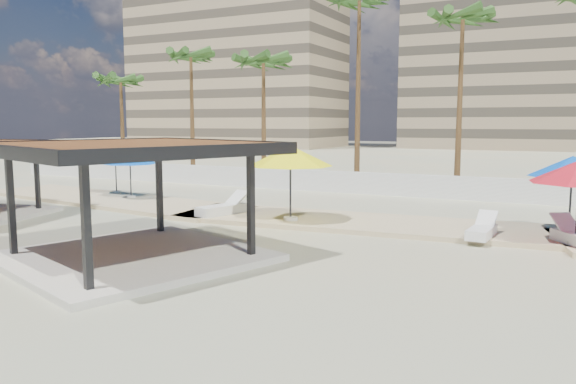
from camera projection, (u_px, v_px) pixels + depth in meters
name	position (u px, v px, depth m)	size (l,w,h in m)	color
ground	(231.00, 260.00, 16.00)	(200.00, 200.00, 0.00)	tan
promenade	(380.00, 222.00, 21.89)	(44.45, 7.97, 0.24)	#C6B284
boundary_wall	(391.00, 185.00, 30.11)	(56.00, 0.30, 1.20)	silver
building_west	(236.00, 54.00, 93.13)	(34.00, 16.00, 32.40)	#937F60
building_mid	(542.00, 51.00, 81.60)	(38.00, 16.00, 30.40)	#847259
pavilion_central	(130.00, 190.00, 15.77)	(8.45, 8.45, 3.38)	beige
umbrella_a	(130.00, 158.00, 27.79)	(2.66, 2.66, 2.32)	beige
umbrella_b	(290.00, 156.00, 21.25)	(4.13, 4.13, 2.87)	beige
umbrella_d	(573.00, 167.00, 19.17)	(3.38, 3.38, 2.60)	beige
umbrella_f	(115.00, 157.00, 29.71)	(3.21, 3.21, 2.25)	beige
lounger_a	(223.00, 209.00, 22.97)	(1.35, 2.46, 0.89)	silver
lounger_b	(482.00, 231.00, 18.44)	(0.79, 2.03, 0.75)	silver
palm_a	(121.00, 84.00, 40.76)	(3.00, 3.00, 7.77)	brown
palm_b	(191.00, 61.00, 38.27)	(3.00, 3.00, 9.23)	brown
palm_c	(263.00, 66.00, 35.14)	(3.00, 3.00, 8.54)	brown
palm_d	(359.00, 9.00, 32.79)	(3.00, 3.00, 11.87)	brown
palm_e	(463.00, 25.00, 29.85)	(3.00, 3.00, 10.30)	brown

